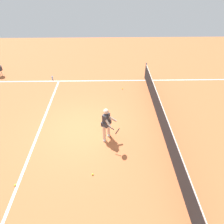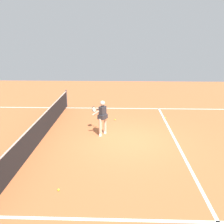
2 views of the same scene
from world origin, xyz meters
name	(u,v)px [view 2 (image 2 of 2)]	position (x,y,z in m)	size (l,w,h in m)	color
ground_plane	(129,140)	(0.00, 0.00, 0.00)	(28.22, 28.22, 0.00)	#C66638
service_line_marking	(176,141)	(0.00, -1.93, 0.00)	(9.52, 0.10, 0.01)	white
sideline_left_marking	(136,220)	(-4.76, 0.00, 0.00)	(0.10, 19.71, 0.01)	white
sideline_right_marking	(127,108)	(4.76, 0.00, 0.00)	(0.10, 19.71, 0.01)	white
court_net	(41,128)	(0.00, 3.71, 0.50)	(10.20, 0.08, 1.07)	#4C4C51
tennis_player	(102,116)	(0.62, 1.19, 0.85)	(1.07, 0.79, 1.55)	beige
tennis_ball_near	(115,120)	(2.55, 0.66, 0.03)	(0.07, 0.07, 0.07)	#D1E533
tennis_ball_mid	(59,190)	(-3.65, 2.13, 0.03)	(0.07, 0.07, 0.07)	#D1E533
tennis_ball_far	(165,118)	(2.95, -2.00, 0.03)	(0.07, 0.07, 0.07)	#D1E533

